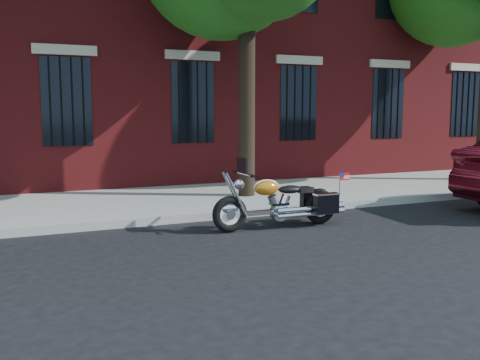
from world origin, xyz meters
name	(u,v)px	position (x,y,z in m)	size (l,w,h in m)	color
ground	(290,231)	(0.00, 0.00, 0.00)	(120.00, 120.00, 0.00)	black
curb	(255,212)	(0.00, 1.38, 0.07)	(40.00, 0.16, 0.15)	gray
sidewalk	(219,198)	(0.00, 3.26, 0.07)	(40.00, 3.60, 0.15)	gray
motorcycle	(283,204)	(0.01, 0.26, 0.42)	(2.44, 0.71, 1.23)	black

